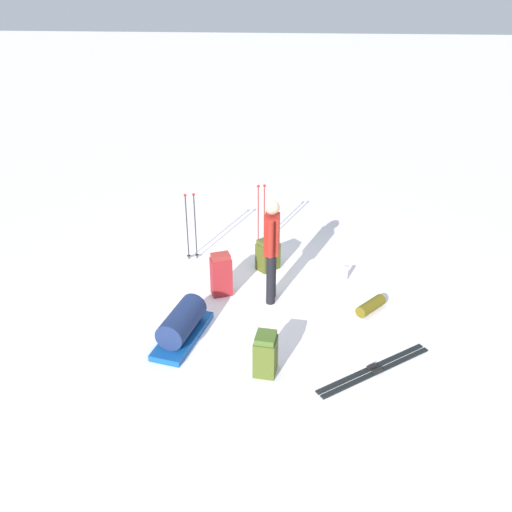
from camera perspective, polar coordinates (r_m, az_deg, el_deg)
The scene contains 11 objects.
ground_plane at distance 9.03m, azimuth -0.00°, elevation -3.94°, with size 80.00×80.00×0.00m, color white.
skier_standing at distance 8.43m, azimuth 1.62°, elevation 1.04°, with size 0.23×0.57×1.70m.
ski_pair_near at distance 7.61m, azimuth 12.09°, elevation -11.38°, with size 1.58×1.23×0.05m.
backpack_large_dark at distance 7.26m, azimuth 0.98°, elevation -10.05°, with size 0.32×0.35×0.59m.
backpack_bright at distance 9.64m, azimuth 1.23°, elevation 0.15°, with size 0.44×0.44×0.57m.
backpack_small_spare at distance 8.87m, azimuth -3.60°, elevation -1.95°, with size 0.38×0.33×0.73m.
ski_poles_planted_near at distance 9.87m, azimuth -6.71°, elevation 3.38°, with size 0.21×0.11×1.26m.
ski_poles_planted_far at distance 10.30m, azimuth 0.55°, elevation 4.53°, with size 0.18×0.10×1.22m.
gear_sled at distance 7.96m, azimuth -7.62°, elevation -7.05°, with size 0.72×1.33×0.49m.
sleeping_mat_rolled at distance 8.74m, azimuth 11.73°, elevation -5.03°, with size 0.18×0.18×0.55m, color brown.
thermos_bottle at distance 9.51m, azimuth 9.26°, elevation -1.68°, with size 0.07×0.07×0.26m, color #A8B0B7.
Camera 1 is at (-0.59, 7.67, 4.72)m, focal length 38.88 mm.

